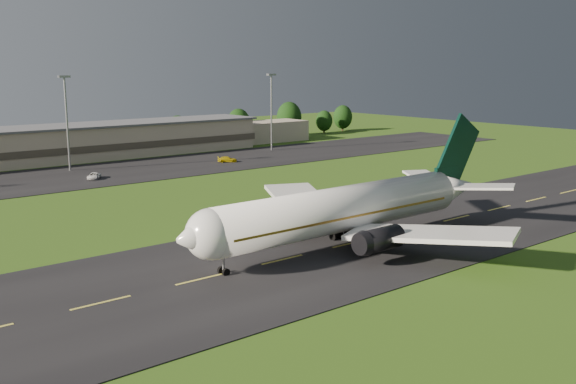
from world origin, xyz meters
TOP-DOWN VIEW (x-y plane):
  - ground at (0.00, 0.00)m, footprint 360.00×360.00m
  - taxiway at (0.00, 0.00)m, footprint 220.00×30.00m
  - apron at (0.00, 72.00)m, footprint 260.00×30.00m
  - airliner at (10.15, 0.01)m, footprint 51.24×42.18m
  - terminal at (6.40, 96.18)m, footprint 145.00×16.00m
  - light_mast_centre at (5.00, 80.00)m, footprint 2.40×1.20m
  - light_mast_east at (60.00, 80.00)m, footprint 2.40×1.20m
  - tree_line at (39.70, 105.83)m, footprint 193.93×9.00m
  - service_vehicle_c at (4.80, 66.52)m, footprint 4.18×4.70m
  - service_vehicle_d at (38.29, 68.86)m, footprint 4.87×3.79m

SIDE VIEW (x-z plane):
  - ground at x=0.00m, z-range 0.00..0.00m
  - taxiway at x=0.00m, z-range 0.00..0.10m
  - apron at x=0.00m, z-range 0.00..0.10m
  - service_vehicle_c at x=4.80m, z-range 0.10..1.31m
  - service_vehicle_d at x=38.29m, z-range 0.10..1.42m
  - terminal at x=6.40m, z-range -0.21..8.19m
  - airliner at x=10.15m, z-range -3.13..12.45m
  - tree_line at x=39.70m, z-range -0.50..10.52m
  - light_mast_centre at x=5.00m, z-range 2.56..22.91m
  - light_mast_east at x=60.00m, z-range 2.56..22.91m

